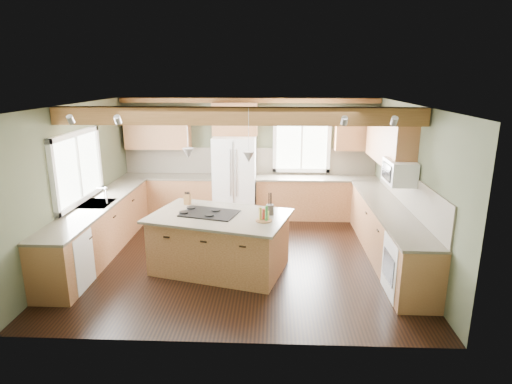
{
  "coord_description": "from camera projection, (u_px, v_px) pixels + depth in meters",
  "views": [
    {
      "loc": [
        0.55,
        -6.88,
        3.05
      ],
      "look_at": [
        0.24,
        0.3,
        1.09
      ],
      "focal_mm": 30.0,
      "sensor_mm": 36.0,
      "label": 1
    }
  ],
  "objects": [
    {
      "name": "base_cab_left",
      "position": [
        100.0,
        229.0,
        7.5
      ],
      "size": [
        0.6,
        3.7,
        0.88
      ],
      "primitive_type": "cube",
      "color": "brown",
      "rests_on": "floor"
    },
    {
      "name": "ceiling",
      "position": [
        240.0,
        105.0,
        6.78
      ],
      "size": [
        5.6,
        5.6,
        0.0
      ],
      "primitive_type": "plane",
      "rotation": [
        3.14,
        0.0,
        0.0
      ],
      "color": "silver",
      "rests_on": "wall_back"
    },
    {
      "name": "refrigerator",
      "position": [
        235.0,
        178.0,
        9.28
      ],
      "size": [
        0.9,
        0.74,
        1.8
      ],
      "primitive_type": "cube",
      "color": "white",
      "rests_on": "floor"
    },
    {
      "name": "base_cab_right",
      "position": [
        387.0,
        234.0,
        7.29
      ],
      "size": [
        0.6,
        3.7,
        0.88
      ],
      "primitive_type": "cube",
      "color": "brown",
      "rests_on": "floor"
    },
    {
      "name": "upper_cab_over_fridge",
      "position": [
        235.0,
        119.0,
        9.15
      ],
      "size": [
        0.96,
        0.35,
        0.7
      ],
      "primitive_type": "cube",
      "color": "brown",
      "rests_on": "wall_back"
    },
    {
      "name": "microwave",
      "position": [
        400.0,
        172.0,
        6.9
      ],
      "size": [
        0.4,
        0.7,
        0.38
      ],
      "primitive_type": "cube",
      "color": "white",
      "rests_on": "wall_right"
    },
    {
      "name": "pendant_left",
      "position": [
        188.0,
        153.0,
        6.66
      ],
      "size": [
        0.18,
        0.18,
        0.16
      ],
      "primitive_type": "cone",
      "rotation": [
        3.14,
        0.0,
        0.0
      ],
      "color": "#B2B2B7",
      "rests_on": "ceiling"
    },
    {
      "name": "sink",
      "position": [
        97.0,
        204.0,
        7.38
      ],
      "size": [
        0.5,
        0.65,
        0.03
      ],
      "primitive_type": "cube",
      "color": "#262628",
      "rests_on": "counter_left"
    },
    {
      "name": "utensil_crock",
      "position": [
        270.0,
        210.0,
        6.76
      ],
      "size": [
        0.13,
        0.13,
        0.16
      ],
      "primitive_type": "cylinder",
      "rotation": [
        0.0,
        0.0,
        0.07
      ],
      "color": "#463D38",
      "rests_on": "island_top"
    },
    {
      "name": "bottle_tray",
      "position": [
        264.0,
        214.0,
        6.45
      ],
      "size": [
        0.32,
        0.32,
        0.23
      ],
      "primitive_type": null,
      "rotation": [
        0.0,
        0.0,
        -0.36
      ],
      "color": "brown",
      "rests_on": "island_top"
    },
    {
      "name": "backsplash_right",
      "position": [
        409.0,
        191.0,
        7.08
      ],
      "size": [
        0.03,
        3.7,
        0.58
      ],
      "primitive_type": "cube",
      "color": "brown",
      "rests_on": "wall_right"
    },
    {
      "name": "upper_cab_right",
      "position": [
        389.0,
        139.0,
        7.71
      ],
      "size": [
        0.35,
        2.2,
        0.9
      ],
      "primitive_type": "cube",
      "color": "brown",
      "rests_on": "wall_right"
    },
    {
      "name": "wall_back",
      "position": [
        250.0,
        157.0,
        9.53
      ],
      "size": [
        5.6,
        0.0,
        5.6
      ],
      "primitive_type": "plane",
      "rotation": [
        1.57,
        0.0,
        0.0
      ],
      "color": "#4C513A",
      "rests_on": "ground"
    },
    {
      "name": "island",
      "position": [
        220.0,
        243.0,
        6.89
      ],
      "size": [
        2.24,
        1.7,
        0.88
      ],
      "primitive_type": "cube",
      "rotation": [
        0.0,
        0.0,
        -0.27
      ],
      "color": "olive",
      "rests_on": "floor"
    },
    {
      "name": "backsplash_back",
      "position": [
        249.0,
        161.0,
        9.54
      ],
      "size": [
        5.58,
        0.03,
        0.58
      ],
      "primitive_type": "cube",
      "color": "brown",
      "rests_on": "wall_back"
    },
    {
      "name": "soffit_trim",
      "position": [
        249.0,
        100.0,
        9.11
      ],
      "size": [
        5.55,
        0.2,
        0.1
      ],
      "primitive_type": "cube",
      "color": "brown",
      "rests_on": "ceiling"
    },
    {
      "name": "window_back",
      "position": [
        302.0,
        146.0,
        9.4
      ],
      "size": [
        1.1,
        0.04,
        1.0
      ],
      "primitive_type": "cube",
      "color": "white",
      "rests_on": "wall_back"
    },
    {
      "name": "counter_left",
      "position": [
        97.0,
        204.0,
        7.38
      ],
      "size": [
        0.64,
        3.74,
        0.04
      ],
      "primitive_type": "cube",
      "color": "#463F33",
      "rests_on": "base_cab_left"
    },
    {
      "name": "upper_cab_back_corner",
      "position": [
        357.0,
        129.0,
        9.09
      ],
      "size": [
        0.9,
        0.35,
        0.9
      ],
      "primitive_type": "cube",
      "color": "brown",
      "rests_on": "wall_back"
    },
    {
      "name": "upper_cab_back_left",
      "position": [
        158.0,
        128.0,
        9.27
      ],
      "size": [
        1.4,
        0.35,
        0.9
      ],
      "primitive_type": "cube",
      "color": "brown",
      "rests_on": "wall_back"
    },
    {
      "name": "cooktop",
      "position": [
        210.0,
        213.0,
        6.81
      ],
      "size": [
        0.98,
        0.78,
        0.02
      ],
      "primitive_type": "cube",
      "rotation": [
        0.0,
        0.0,
        -0.27
      ],
      "color": "black",
      "rests_on": "island_top"
    },
    {
      "name": "wall_right",
      "position": [
        411.0,
        186.0,
        7.0
      ],
      "size": [
        0.0,
        5.0,
        5.0
      ],
      "primitive_type": "plane",
      "rotation": [
        1.57,
        0.0,
        -1.57
      ],
      "color": "#4C513A",
      "rests_on": "ground"
    },
    {
      "name": "ceiling_beam",
      "position": [
        238.0,
        116.0,
        6.34
      ],
      "size": [
        5.55,
        0.26,
        0.26
      ],
      "primitive_type": "cube",
      "color": "brown",
      "rests_on": "ceiling"
    },
    {
      "name": "base_cab_back_left",
      "position": [
        169.0,
        197.0,
        9.54
      ],
      "size": [
        2.02,
        0.6,
        0.88
      ],
      "primitive_type": "cube",
      "color": "brown",
      "rests_on": "floor"
    },
    {
      "name": "base_cab_back_right",
      "position": [
        316.0,
        198.0,
        9.4
      ],
      "size": [
        2.62,
        0.6,
        0.88
      ],
      "primitive_type": "cube",
      "color": "brown",
      "rests_on": "floor"
    },
    {
      "name": "counter_back_right",
      "position": [
        317.0,
        178.0,
        9.28
      ],
      "size": [
        2.66,
        0.64,
        0.04
      ],
      "primitive_type": "cube",
      "color": "#463F33",
      "rests_on": "base_cab_back_right"
    },
    {
      "name": "knife_block",
      "position": [
        187.0,
        199.0,
        7.29
      ],
      "size": [
        0.13,
        0.11,
        0.18
      ],
      "primitive_type": "cube",
      "rotation": [
        0.0,
        0.0,
        -0.36
      ],
      "color": "brown",
      "rests_on": "island_top"
    },
    {
      "name": "wall_left",
      "position": [
        76.0,
        183.0,
        7.24
      ],
      "size": [
        0.0,
        5.0,
        5.0
      ],
      "primitive_type": "plane",
      "rotation": [
        1.57,
        0.0,
        1.57
      ],
      "color": "#4C513A",
      "rests_on": "ground"
    },
    {
      "name": "counter_back_left",
      "position": [
        168.0,
        176.0,
        9.42
      ],
      "size": [
        2.06,
        0.64,
        0.04
      ],
      "primitive_type": "cube",
      "color": "#463F33",
      "rests_on": "base_cab_back_left"
    },
    {
      "name": "counter_right",
      "position": [
        390.0,
        208.0,
        7.17
      ],
      "size": [
        0.64,
        3.74,
        0.04
      ],
      "primitive_type": "cube",
      "color": "#463F33",
      "rests_on": "base_cab_right"
    },
    {
      "name": "island_top",
      "position": [
        219.0,
        216.0,
        6.77
      ],
      "size": [
        2.4,
        1.86,
        0.04
      ],
      "primitive_type": "cube",
      "rotation": [
        0.0,
        0.0,
        -0.27
      ],
      "color": "#463F33",
      "rests_on": "island"
    },
    {
      "name": "oven",
      "position": [
        410.0,
        267.0,
        6.04
      ],
      "size": [
        0.6,
        0.72,
        0.84
      ],
      "primitive_type": "cube",
      "color": "white",
      "rests_on": "floor"
    },
    {
      "name": "faucet",
      "position": [
        106.0,
        196.0,
        7.33
      ],
      "size": [
        0.02,
        0.02,
        0.28
      ],
      "primitive_type": "cylinder",
      "color": "#B2B2B7",
      "rests_on": "sink"
    },
    {
      "name": "floor",
      "position": [
        242.0,
        256.0,
        7.46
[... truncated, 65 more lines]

